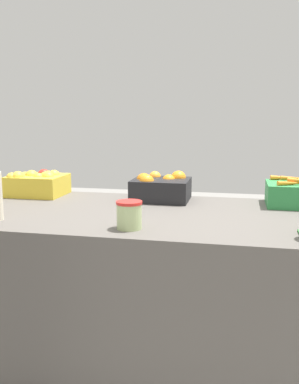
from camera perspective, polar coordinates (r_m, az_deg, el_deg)
ground_plane at (r=2.38m, az=0.00°, el=-21.53°), size 10.00×10.00×0.00m
market_table at (r=2.20m, az=0.00°, el=-12.77°), size 1.86×0.93×0.79m
apple_crate at (r=2.60m, az=-14.59°, el=1.21°), size 0.31×0.27×0.15m
orange_crate at (r=2.37m, az=1.42°, el=0.59°), size 0.31×0.27×0.16m
carrot_crate at (r=2.35m, az=19.09°, el=-0.21°), size 0.31×0.27×0.15m
pickle_jar at (r=1.77m, az=-2.72°, el=-3.06°), size 0.11×0.11×0.12m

